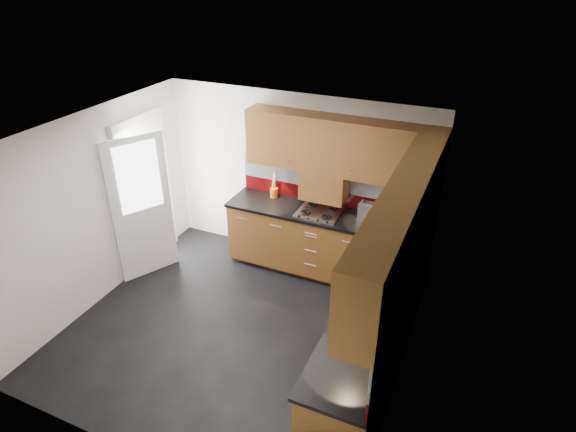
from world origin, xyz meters
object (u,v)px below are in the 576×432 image
at_px(gas_hob, 319,212).
at_px(food_processor, 398,244).
at_px(utensil_pot, 274,191).
at_px(toaster, 369,210).

height_order(gas_hob, food_processor, food_processor).
xyz_separation_m(gas_hob, utensil_pot, (-0.74, 0.19, 0.08)).
distance_m(toaster, food_processor, 0.89).
xyz_separation_m(gas_hob, toaster, (0.62, 0.18, 0.08)).
distance_m(utensil_pot, food_processor, 2.02).
bearing_deg(food_processor, gas_hob, 155.08).
bearing_deg(toaster, food_processor, -53.55).
bearing_deg(utensil_pot, gas_hob, -14.57).
distance_m(gas_hob, utensil_pot, 0.77).
height_order(utensil_pot, food_processor, utensil_pot).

